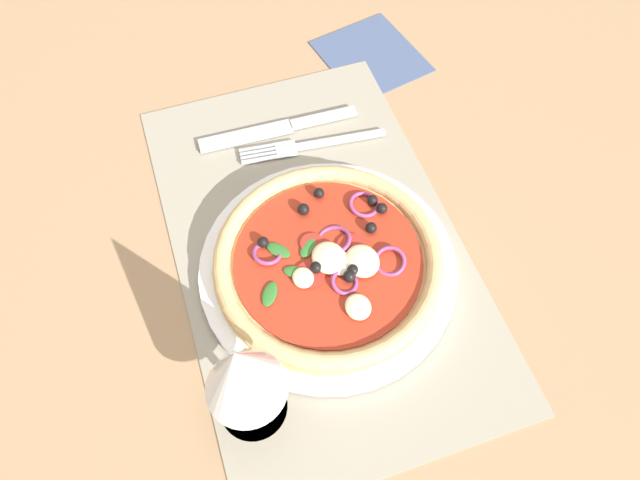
{
  "coord_description": "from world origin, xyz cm",
  "views": [
    {
      "loc": [
        -31.21,
        10.1,
        55.81
      ],
      "look_at": [
        -1.14,
        0.0,
        2.59
      ],
      "focal_mm": 32.89,
      "sensor_mm": 36.0,
      "label": 1
    }
  ],
  "objects_px": {
    "wine_glass": "(242,374)",
    "knife": "(277,129)",
    "napkin": "(371,56)",
    "fork": "(305,146)",
    "pizza": "(331,260)",
    "plate": "(330,267)"
  },
  "relations": [
    {
      "from": "fork",
      "to": "knife",
      "type": "bearing_deg",
      "value": -50.18
    },
    {
      "from": "pizza",
      "to": "wine_glass",
      "type": "height_order",
      "value": "wine_glass"
    },
    {
      "from": "napkin",
      "to": "wine_glass",
      "type": "bearing_deg",
      "value": 145.95
    },
    {
      "from": "plate",
      "to": "pizza",
      "type": "bearing_deg",
      "value": -96.58
    },
    {
      "from": "fork",
      "to": "wine_glass",
      "type": "distance_m",
      "value": 0.33
    },
    {
      "from": "knife",
      "to": "wine_glass",
      "type": "xyz_separation_m",
      "value": [
        -0.32,
        0.12,
        0.09
      ]
    },
    {
      "from": "plate",
      "to": "wine_glass",
      "type": "bearing_deg",
      "value": 134.55
    },
    {
      "from": "pizza",
      "to": "wine_glass",
      "type": "distance_m",
      "value": 0.18
    },
    {
      "from": "fork",
      "to": "knife",
      "type": "relative_size",
      "value": 0.9
    },
    {
      "from": "wine_glass",
      "to": "knife",
      "type": "bearing_deg",
      "value": -20.14
    },
    {
      "from": "fork",
      "to": "wine_glass",
      "type": "bearing_deg",
      "value": 69.46
    },
    {
      "from": "napkin",
      "to": "fork",
      "type": "bearing_deg",
      "value": 133.0
    },
    {
      "from": "plate",
      "to": "knife",
      "type": "relative_size",
      "value": 1.36
    },
    {
      "from": "fork",
      "to": "napkin",
      "type": "xyz_separation_m",
      "value": [
        0.13,
        -0.13,
        -0.0
      ]
    },
    {
      "from": "plate",
      "to": "pizza",
      "type": "xyz_separation_m",
      "value": [
        -0.0,
        -0.0,
        0.02
      ]
    },
    {
      "from": "knife",
      "to": "napkin",
      "type": "relative_size",
      "value": 1.49
    },
    {
      "from": "napkin",
      "to": "knife",
      "type": "bearing_deg",
      "value": 119.18
    },
    {
      "from": "plate",
      "to": "fork",
      "type": "bearing_deg",
      "value": -8.75
    },
    {
      "from": "pizza",
      "to": "fork",
      "type": "height_order",
      "value": "pizza"
    },
    {
      "from": "pizza",
      "to": "knife",
      "type": "relative_size",
      "value": 1.2
    },
    {
      "from": "plate",
      "to": "wine_glass",
      "type": "height_order",
      "value": "wine_glass"
    },
    {
      "from": "knife",
      "to": "napkin",
      "type": "bearing_deg",
      "value": -149.06
    }
  ]
}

